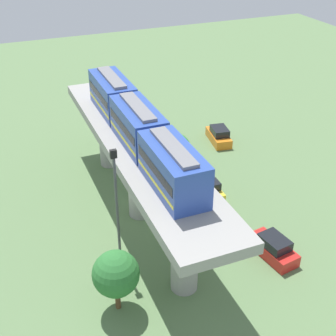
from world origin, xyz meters
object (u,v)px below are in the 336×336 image
object	(u,v)px
parked_car_yellow	(207,188)
tree_mid_lot	(116,274)
parked_car_red	(273,248)
tree_near_viaduct	(176,148)
train	(138,126)
signal_post	(117,204)
parked_car_orange	(219,136)

from	to	relation	value
parked_car_yellow	tree_mid_lot	xyz separation A→B (m)	(11.54, 9.90, 2.29)
parked_car_red	tree_near_viaduct	size ratio (longest dim) A/B	1.04
train	signal_post	xyz separation A→B (m)	(3.40, 4.95, -3.26)
parked_car_yellow	tree_near_viaduct	distance (m)	5.29
parked_car_orange	signal_post	xyz separation A→B (m)	(16.08, 14.77, 4.62)
tree_mid_lot	signal_post	xyz separation A→B (m)	(-1.47, -4.19, 2.33)
parked_car_yellow	tree_near_viaduct	world-z (taller)	tree_near_viaduct
parked_car_yellow	tree_mid_lot	distance (m)	15.38
parked_car_yellow	parked_car_red	world-z (taller)	same
parked_car_yellow	signal_post	bearing A→B (deg)	30.29
train	tree_near_viaduct	bearing A→B (deg)	-135.59
parked_car_red	parked_car_yellow	bearing A→B (deg)	-92.63
train	parked_car_yellow	world-z (taller)	train
train	parked_car_yellow	distance (m)	10.36
train	tree_mid_lot	bearing A→B (deg)	61.96
train	signal_post	bearing A→B (deg)	55.52
parked_car_yellow	tree_mid_lot	bearing A→B (deg)	41.38
parked_car_yellow	tree_near_viaduct	bearing A→B (deg)	-76.49
parked_car_yellow	tree_mid_lot	world-z (taller)	tree_mid_lot
train	signal_post	distance (m)	6.83
signal_post	parked_car_yellow	bearing A→B (deg)	-150.48
parked_car_orange	tree_mid_lot	distance (m)	25.94
parked_car_orange	tree_near_viaduct	xyz separation A→B (m)	(7.08, 4.33, 2.10)
tree_mid_lot	parked_car_red	bearing A→B (deg)	-177.66
tree_near_viaduct	signal_post	xyz separation A→B (m)	(9.00, 10.44, 2.53)
train	parked_car_yellow	bearing A→B (deg)	-173.55
train	parked_car_red	world-z (taller)	train
parked_car_red	signal_post	distance (m)	12.52
parked_car_yellow	signal_post	distance (m)	12.47
parked_car_red	parked_car_orange	xyz separation A→B (m)	(-5.04, -18.45, 0.00)
parked_car_yellow	parked_car_red	distance (m)	9.43
parked_car_yellow	signal_post	xyz separation A→B (m)	(10.07, 5.70, 4.62)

